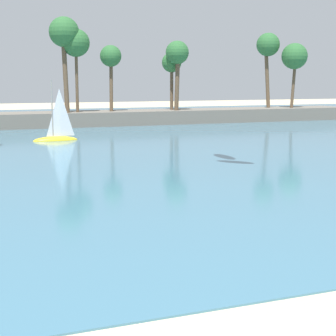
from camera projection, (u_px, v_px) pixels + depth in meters
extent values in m
cube|color=teal|center=(13.00, 134.00, 56.06)|extent=(220.00, 94.10, 0.06)
cube|color=slate|center=(8.00, 121.00, 62.44)|extent=(93.43, 6.00, 1.80)
cylinder|color=brown|center=(77.00, 78.00, 63.45)|extent=(0.40, 0.47, 8.29)
sphere|color=#2D6633|center=(76.00, 43.00, 62.76)|extent=(3.34, 3.34, 3.34)
cylinder|color=brown|center=(111.00, 84.00, 65.70)|extent=(0.60, 0.79, 6.86)
sphere|color=#2D6633|center=(111.00, 56.00, 65.13)|extent=(2.66, 2.66, 2.66)
cylinder|color=brown|center=(294.00, 82.00, 73.82)|extent=(0.76, 0.48, 7.18)
sphere|color=#2D6633|center=(295.00, 56.00, 73.23)|extent=(3.60, 3.60, 3.60)
cylinder|color=brown|center=(65.00, 73.00, 62.67)|extent=(0.75, 0.82, 9.51)
sphere|color=#2D6633|center=(64.00, 32.00, 61.89)|extent=(3.55, 3.55, 3.55)
cylinder|color=brown|center=(267.00, 76.00, 74.35)|extent=(0.94, 0.98, 8.83)
sphere|color=#2D6633|center=(268.00, 45.00, 73.62)|extent=(3.25, 3.25, 3.25)
cylinder|color=brown|center=(172.00, 86.00, 68.93)|extent=(0.45, 0.44, 6.15)
sphere|color=#2D6633|center=(172.00, 62.00, 68.43)|extent=(2.57, 2.57, 2.57)
cylinder|color=brown|center=(177.00, 82.00, 67.54)|extent=(0.73, 0.65, 7.37)
sphere|color=#2D6633|center=(177.00, 52.00, 66.93)|extent=(2.97, 2.97, 2.97)
ellipsoid|color=yellow|center=(55.00, 141.00, 49.36)|extent=(4.22, 1.42, 0.84)
cylinder|color=gray|center=(52.00, 108.00, 48.78)|extent=(0.13, 0.13, 5.22)
pyramid|color=silver|center=(60.00, 112.00, 49.11)|extent=(1.88, 0.20, 4.44)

